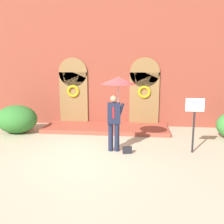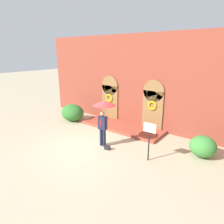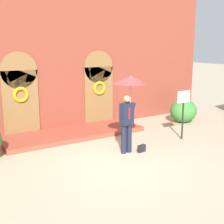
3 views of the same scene
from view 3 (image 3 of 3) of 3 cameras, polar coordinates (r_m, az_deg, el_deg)
ground_plane at (r=9.08m, az=1.17°, el=-8.95°), size 80.00×80.00×0.00m
building_facade at (r=12.16m, az=-9.73°, el=9.23°), size 14.00×2.30×5.60m
person_with_umbrella at (r=9.35m, az=3.24°, el=3.81°), size 1.10×1.10×2.36m
handbag at (r=9.82m, az=5.44°, el=-6.65°), size 0.30×0.18×0.22m
sign_post at (r=11.10m, az=12.90°, el=0.93°), size 0.56×0.06×1.72m
shrub_right at (r=13.70m, az=12.91°, el=0.19°), size 1.18×1.09×0.99m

